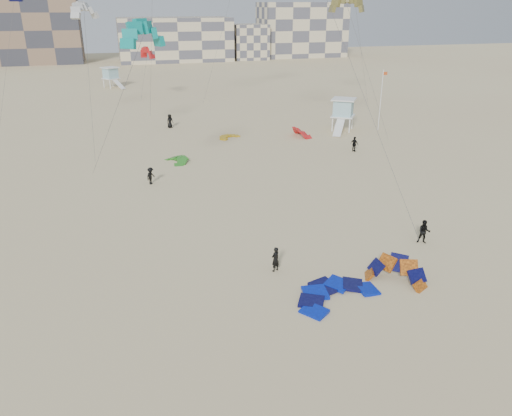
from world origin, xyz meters
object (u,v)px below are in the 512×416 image
object	(u,v)px
kite_ground_blue	(335,297)
lifeguard_tower_near	(343,115)
kitesurfer_main	(275,259)
kite_ground_orange	(395,281)

from	to	relation	value
kite_ground_blue	lifeguard_tower_near	bearing A→B (deg)	46.33
kite_ground_blue	kitesurfer_main	xyz separation A→B (m)	(-2.52, 3.92, 0.85)
kite_ground_blue	kitesurfer_main	size ratio (longest dim) A/B	2.99
kite_ground_blue	kite_ground_orange	distance (m)	4.40
kite_ground_orange	lifeguard_tower_near	size ratio (longest dim) A/B	0.58
kite_ground_blue	lifeguard_tower_near	distance (m)	42.10
kitesurfer_main	kite_ground_orange	bearing A→B (deg)	127.28
kite_ground_orange	kitesurfer_main	distance (m)	7.62
kite_ground_orange	lifeguard_tower_near	bearing A→B (deg)	112.47
kite_ground_blue	kitesurfer_main	world-z (taller)	kitesurfer_main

